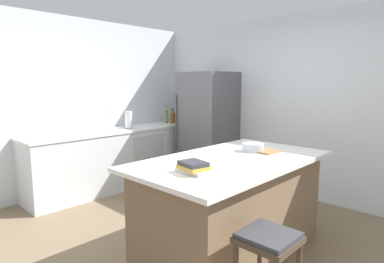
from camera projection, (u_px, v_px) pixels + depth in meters
The scene contains 16 objects.
ground_plane at pixel (181, 244), 3.32m from camera, with size 7.20×7.20×0.00m, color #7A664C.
wall_rear at pixel (290, 106), 4.74m from camera, with size 6.00×0.10×2.60m, color silver.
wall_left at pixel (65, 106), 4.81m from camera, with size 0.10×6.00×2.60m, color silver.
counter_run_left at pixel (119, 158), 5.16m from camera, with size 0.65×2.90×0.92m.
kitchen_island at pixel (231, 206), 3.10m from camera, with size 1.10×1.97×0.94m.
refrigerator at pixel (208, 128), 5.34m from camera, with size 0.79×0.76×1.81m.
bar_stool at pixel (268, 250), 2.15m from camera, with size 0.36×0.36×0.66m.
sink_faucet at pixel (107, 120), 4.99m from camera, with size 0.15×0.05×0.30m.
paper_towel_roll at pixel (129, 120), 5.15m from camera, with size 0.14×0.14×0.31m.
soda_bottle at pixel (176, 114), 6.07m from camera, with size 0.08×0.08×0.35m.
hot_sauce_bottle at pixel (177, 118), 5.93m from camera, with size 0.05×0.05×0.24m.
whiskey_bottle at pixel (173, 117), 5.88m from camera, with size 0.08×0.08×0.26m.
olive_oil_bottle at pixel (166, 116), 5.84m from camera, with size 0.06×0.06×0.32m.
cookbook_stack at pixel (193, 167), 2.54m from camera, with size 0.25×0.21×0.09m.
mixing_bowl at pixel (253, 147), 3.35m from camera, with size 0.22×0.22×0.08m.
cutting_board at pixel (262, 151), 3.34m from camera, with size 0.31×0.24×0.02m.
Camera 1 is at (2.24, -2.17, 1.63)m, focal length 30.34 mm.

